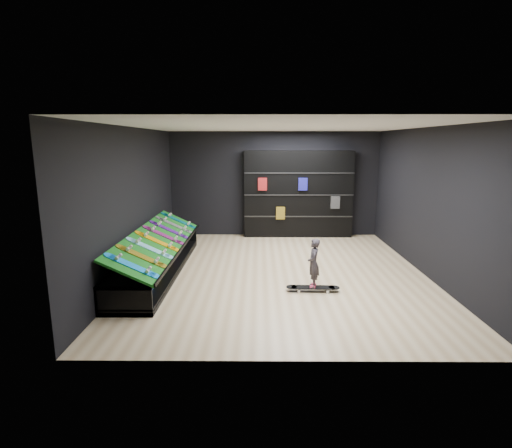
{
  "coord_description": "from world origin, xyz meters",
  "views": [
    {
      "loc": [
        -0.44,
        -8.06,
        2.7
      ],
      "look_at": [
        -0.5,
        0.2,
        1.0
      ],
      "focal_mm": 28.0,
      "sensor_mm": 36.0,
      "label": 1
    }
  ],
  "objects_px": {
    "display_rack": "(159,261)",
    "child": "(313,273)",
    "floor_skateboard": "(313,289)",
    "back_shelving": "(298,194)"
  },
  "relations": [
    {
      "from": "display_rack",
      "to": "floor_skateboard",
      "type": "distance_m",
      "value": 3.3
    },
    {
      "from": "floor_skateboard",
      "to": "child",
      "type": "relative_size",
      "value": 1.8
    },
    {
      "from": "display_rack",
      "to": "floor_skateboard",
      "type": "height_order",
      "value": "display_rack"
    },
    {
      "from": "display_rack",
      "to": "floor_skateboard",
      "type": "xyz_separation_m",
      "value": [
        3.11,
        -1.1,
        -0.21
      ]
    },
    {
      "from": "display_rack",
      "to": "child",
      "type": "distance_m",
      "value": 3.3
    },
    {
      "from": "back_shelving",
      "to": "floor_skateboard",
      "type": "height_order",
      "value": "back_shelving"
    },
    {
      "from": "back_shelving",
      "to": "child",
      "type": "bearing_deg",
      "value": -91.7
    },
    {
      "from": "floor_skateboard",
      "to": "display_rack",
      "type": "bearing_deg",
      "value": 162.35
    },
    {
      "from": "display_rack",
      "to": "child",
      "type": "xyz_separation_m",
      "value": [
        3.11,
        -1.1,
        0.11
      ]
    },
    {
      "from": "back_shelving",
      "to": "floor_skateboard",
      "type": "bearing_deg",
      "value": -91.7
    }
  ]
}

